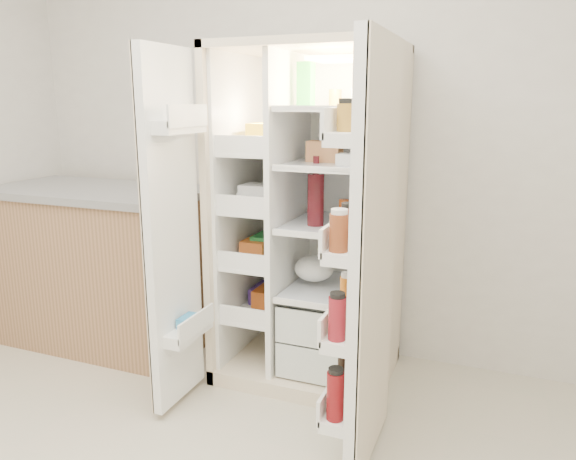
% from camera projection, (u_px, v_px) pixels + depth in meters
% --- Properties ---
extents(wall_back, '(4.00, 0.02, 2.70)m').
position_uv_depth(wall_back, '(320.00, 130.00, 3.22)').
color(wall_back, silver).
rests_on(wall_back, floor).
extents(refrigerator, '(0.92, 0.70, 1.80)m').
position_uv_depth(refrigerator, '(314.00, 244.00, 3.01)').
color(refrigerator, beige).
rests_on(refrigerator, floor).
extents(freezer_door, '(0.15, 0.40, 1.72)m').
position_uv_depth(freezer_door, '(173.00, 234.00, 2.62)').
color(freezer_door, white).
rests_on(freezer_door, floor).
extents(fridge_door, '(0.17, 0.58, 1.72)m').
position_uv_depth(fridge_door, '(368.00, 265.00, 2.18)').
color(fridge_door, white).
rests_on(fridge_door, floor).
extents(kitchen_counter, '(1.37, 0.73, 0.99)m').
position_uv_depth(kitchen_counter, '(103.00, 265.00, 3.47)').
color(kitchen_counter, '#A37651').
rests_on(kitchen_counter, floor).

